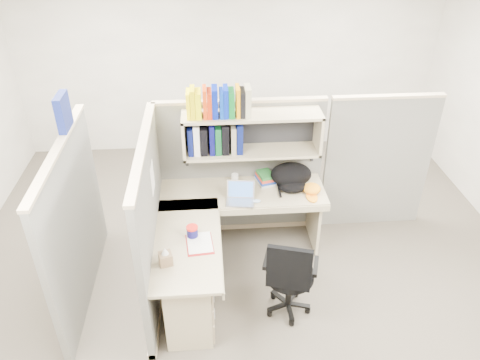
{
  "coord_description": "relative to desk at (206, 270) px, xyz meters",
  "views": [
    {
      "loc": [
        -0.34,
        -3.53,
        3.47
      ],
      "look_at": [
        -0.05,
        0.25,
        1.07
      ],
      "focal_mm": 35.0,
      "sensor_mm": 36.0,
      "label": 1
    }
  ],
  "objects": [
    {
      "name": "snack_canister",
      "position": [
        -0.11,
        0.15,
        0.35
      ],
      "size": [
        0.11,
        0.11,
        0.11
      ],
      "color": "#100E51",
      "rests_on": "desk"
    },
    {
      "name": "backpack",
      "position": [
        0.93,
        0.89,
        0.42
      ],
      "size": [
        0.52,
        0.46,
        0.26
      ],
      "primitive_type": null,
      "rotation": [
        0.0,
        0.0,
        -0.33
      ],
      "color": "black",
      "rests_on": "desk"
    },
    {
      "name": "book_stack",
      "position": [
        0.67,
        1.02,
        0.35
      ],
      "size": [
        0.23,
        0.27,
        0.11
      ],
      "primitive_type": null,
      "rotation": [
        0.0,
        0.0,
        0.26
      ],
      "color": "gray",
      "rests_on": "desk"
    },
    {
      "name": "cubicle",
      "position": [
        0.04,
        0.74,
        0.47
      ],
      "size": [
        3.79,
        1.84,
        1.95
      ],
      "color": "#5C5C58",
      "rests_on": "ground"
    },
    {
      "name": "paper_cup",
      "position": [
        0.34,
        1.03,
        0.34
      ],
      "size": [
        0.07,
        0.07,
        0.11
      ],
      "primitive_type": "cylinder",
      "rotation": [
        0.0,
        0.0,
        0.01
      ],
      "color": "white",
      "rests_on": "desk"
    },
    {
      "name": "mouse",
      "position": [
        0.53,
        0.64,
        0.31
      ],
      "size": [
        0.09,
        0.07,
        0.03
      ],
      "primitive_type": "ellipsoid",
      "rotation": [
        0.0,
        0.0,
        -0.27
      ],
      "color": "#9BB9DC",
      "rests_on": "desk"
    },
    {
      "name": "loose_paper",
      "position": [
        -0.05,
        0.05,
        0.29
      ],
      "size": [
        0.25,
        0.31,
        0.0
      ],
      "primitive_type": null,
      "rotation": [
        0.0,
        0.0,
        0.1
      ],
      "color": "silver",
      "rests_on": "desk"
    },
    {
      "name": "room_shell",
      "position": [
        0.41,
        0.29,
        1.18
      ],
      "size": [
        6.0,
        6.0,
        6.0
      ],
      "color": "#ACA59B",
      "rests_on": "ground"
    },
    {
      "name": "laptop",
      "position": [
        0.37,
        0.65,
        0.39
      ],
      "size": [
        0.32,
        0.32,
        0.2
      ],
      "primitive_type": null,
      "rotation": [
        0.0,
        0.0,
        -0.13
      ],
      "color": "#A9A9AE",
      "rests_on": "desk"
    },
    {
      "name": "ground",
      "position": [
        0.41,
        0.29,
        -0.44
      ],
      "size": [
        6.0,
        6.0,
        0.0
      ],
      "primitive_type": "plane",
      "color": "#3C362E",
      "rests_on": "ground"
    },
    {
      "name": "orange_cap",
      "position": [
        1.13,
        0.78,
        0.34
      ],
      "size": [
        0.22,
        0.24,
        0.1
      ],
      "primitive_type": null,
      "rotation": [
        0.0,
        0.0,
        -0.18
      ],
      "color": "orange",
      "rests_on": "desk"
    },
    {
      "name": "task_chair",
      "position": [
        0.75,
        -0.18,
        -0.11
      ],
      "size": [
        0.53,
        0.49,
        0.94
      ],
      "color": "black",
      "rests_on": "ground"
    },
    {
      "name": "tissue_box",
      "position": [
        -0.34,
        -0.21,
        0.38
      ],
      "size": [
        0.13,
        0.13,
        0.17
      ],
      "primitive_type": null,
      "rotation": [
        0.0,
        0.0,
        0.26
      ],
      "color": "#8E7050",
      "rests_on": "desk"
    },
    {
      "name": "desk",
      "position": [
        0.0,
        0.0,
        0.0
      ],
      "size": [
        1.74,
        1.75,
        0.73
      ],
      "color": "tan",
      "rests_on": "ground"
    }
  ]
}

